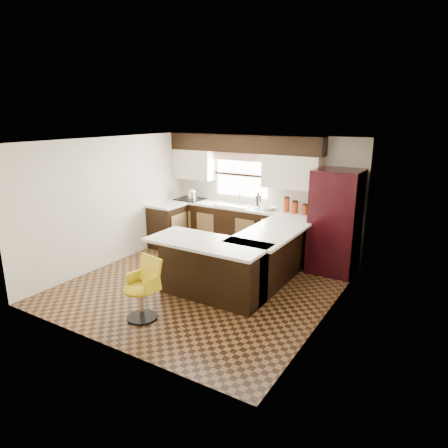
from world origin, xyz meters
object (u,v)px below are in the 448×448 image
Objects in this scene: refrigerator at (336,222)px; bar_chair at (141,290)px; peninsula_return at (212,270)px; peninsula_long at (269,258)px.

refrigerator is 3.67m from bar_chair.
refrigerator is at bearing 57.77° from peninsula_return.
peninsula_long is at bearing -125.47° from refrigerator.
refrigerator is (0.78, 1.09, 0.49)m from peninsula_long.
refrigerator is at bearing 54.53° from peninsula_long.
peninsula_long and peninsula_return have the same top height.
refrigerator reaches higher than peninsula_long.
refrigerator is (1.30, 2.07, 0.49)m from peninsula_return.
peninsula_long is at bearing 75.18° from bar_chair.
peninsula_long is 2.20× the size of bar_chair.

